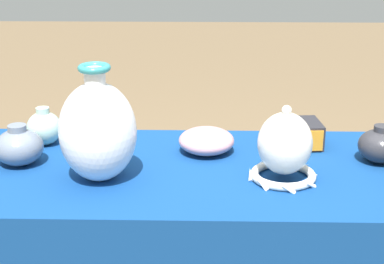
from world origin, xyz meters
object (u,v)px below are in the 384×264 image
vase_dome_bell (285,149)px  bowl_shallow_rose (206,141)px  jar_round_celadon (44,128)px  vase_tall_bulbous (98,131)px  mosaic_tile_box (300,134)px  jar_round_charcoal (381,145)px  jar_round_slate (19,147)px

vase_dome_bell → bowl_shallow_rose: size_ratio=1.28×
jar_round_celadon → bowl_shallow_rose: 0.50m
vase_tall_bulbous → vase_dome_bell: 0.49m
vase_tall_bulbous → mosaic_tile_box: bearing=24.8°
vase_tall_bulbous → bowl_shallow_rose: size_ratio=1.89×
mosaic_tile_box → jar_round_charcoal: (0.21, -0.12, 0.01)m
mosaic_tile_box → jar_round_charcoal: size_ratio=1.11×
vase_dome_bell → jar_round_charcoal: 0.32m
vase_tall_bulbous → mosaic_tile_box: (0.57, 0.26, -0.10)m
vase_tall_bulbous → jar_round_slate: bearing=158.5°
vase_tall_bulbous → jar_round_celadon: (-0.21, 0.26, -0.08)m
jar_round_celadon → bowl_shallow_rose: size_ratio=0.71×
vase_tall_bulbous → bowl_shallow_rose: (0.28, 0.20, -0.10)m
bowl_shallow_rose → jar_round_charcoal: jar_round_charcoal is taller
vase_tall_bulbous → jar_round_charcoal: 0.79m
vase_dome_bell → jar_round_charcoal: bearing=23.7°
jar_round_charcoal → vase_tall_bulbous: bearing=-169.9°
vase_tall_bulbous → jar_round_celadon: bearing=130.0°
vase_dome_bell → mosaic_tile_box: vase_dome_bell is taller
vase_tall_bulbous → jar_round_charcoal: bearing=10.1°
jar_round_slate → bowl_shallow_rose: 0.54m
bowl_shallow_rose → mosaic_tile_box: bearing=12.7°
bowl_shallow_rose → jar_round_slate: bearing=-169.0°
jar_round_slate → bowl_shallow_rose: size_ratio=0.83×
mosaic_tile_box → jar_round_celadon: jar_round_celadon is taller
vase_dome_bell → jar_round_charcoal: vase_dome_bell is taller
jar_round_charcoal → jar_round_slate: bearing=-177.6°
vase_tall_bulbous → mosaic_tile_box: vase_tall_bulbous is taller
mosaic_tile_box → jar_round_charcoal: jar_round_charcoal is taller
vase_tall_bulbous → jar_round_slate: (-0.24, 0.10, -0.08)m
vase_tall_bulbous → jar_round_charcoal: (0.78, 0.14, -0.09)m
jar_round_charcoal → jar_round_celadon: bearing=173.2°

